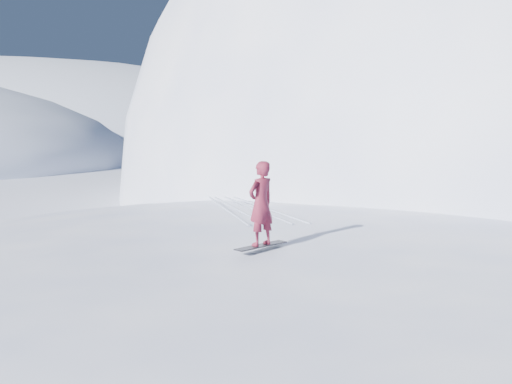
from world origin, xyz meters
TOP-DOWN VIEW (x-y plane):
  - ground at (0.00, 0.00)m, footprint 400.00×400.00m
  - near_ridge at (1.00, 3.00)m, footprint 36.00×28.00m
  - peak_shoulder at (10.00, 20.00)m, footprint 28.00×24.00m
  - far_ridge_c at (-40.00, 110.00)m, footprint 140.00×90.00m
  - wind_bumps at (-0.56, 2.12)m, footprint 16.00×14.40m
  - snowboard at (-1.59, -0.46)m, footprint 1.29×1.07m
  - snowboarder at (-1.59, -0.46)m, footprint 0.82×0.78m
  - board_tracks at (-1.40, 5.11)m, footprint 2.62×5.95m

SIDE VIEW (x-z plane):
  - ground at x=0.00m, z-range 0.00..0.00m
  - near_ridge at x=1.00m, z-range -2.40..2.40m
  - peak_shoulder at x=10.00m, z-range -9.00..9.00m
  - far_ridge_c at x=-40.00m, z-range -18.00..18.00m
  - wind_bumps at x=-0.56m, z-range -0.50..0.50m
  - snowboard at x=-1.59m, z-range 2.40..2.42m
  - board_tracks at x=-1.40m, z-range 2.40..2.44m
  - snowboarder at x=-1.59m, z-range 2.42..4.31m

